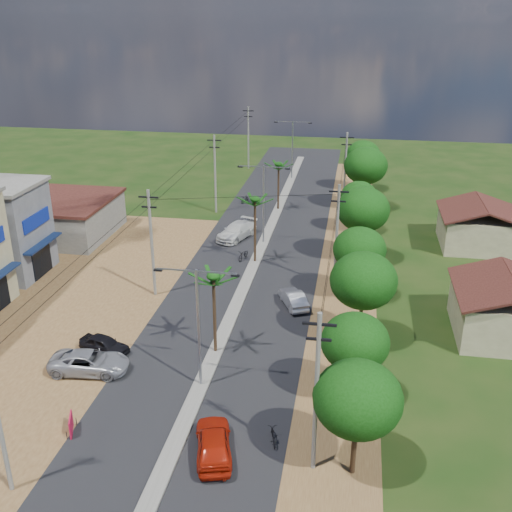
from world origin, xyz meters
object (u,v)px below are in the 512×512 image
(car_parked_silver, at_px, (89,363))
(car_parked_dark, at_px, (104,345))
(car_red_near, at_px, (214,443))
(car_white_far, at_px, (237,231))
(roadside_sign, at_px, (71,425))
(moto_rider_east, at_px, (273,437))
(car_silver_mid, at_px, (293,299))

(car_parked_silver, distance_m, car_parked_dark, 2.41)
(car_red_near, relative_size, car_white_far, 0.84)
(car_red_near, xyz_separation_m, roadside_sign, (-8.22, 0.41, -0.23))
(car_parked_dark, height_order, moto_rider_east, car_parked_dark)
(car_red_near, xyz_separation_m, car_white_far, (-5.20, 31.92, 0.01))
(car_silver_mid, height_order, car_parked_dark, car_silver_mid)
(moto_rider_east, distance_m, roadside_sign, 11.23)
(car_parked_silver, bearing_deg, car_white_far, -15.46)
(car_parked_dark, distance_m, moto_rider_east, 14.60)
(car_silver_mid, bearing_deg, car_red_near, 58.06)
(car_white_far, relative_size, moto_rider_east, 3.56)
(car_silver_mid, xyz_separation_m, car_white_far, (-7.42, 14.12, 0.14))
(car_red_near, bearing_deg, moto_rider_east, -168.38)
(car_white_far, height_order, moto_rider_east, car_white_far)
(car_white_far, distance_m, moto_rider_east, 31.50)
(moto_rider_east, height_order, roadside_sign, roadside_sign)
(car_silver_mid, height_order, roadside_sign, car_silver_mid)
(car_red_near, relative_size, car_silver_mid, 1.16)
(car_silver_mid, height_order, car_parked_silver, car_parked_silver)
(car_red_near, relative_size, car_parked_silver, 0.89)
(car_red_near, distance_m, car_silver_mid, 17.94)
(car_silver_mid, relative_size, car_parked_silver, 0.77)
(car_parked_silver, height_order, moto_rider_east, car_parked_silver)
(car_parked_silver, relative_size, roadside_sign, 4.04)
(car_parked_dark, bearing_deg, car_white_far, 4.21)
(moto_rider_east, bearing_deg, car_parked_silver, -35.33)
(car_silver_mid, relative_size, moto_rider_east, 2.58)
(car_red_near, xyz_separation_m, car_parked_silver, (-9.75, 6.27, -0.07))
(car_red_near, height_order, car_silver_mid, car_red_near)
(car_white_far, xyz_separation_m, car_parked_dark, (-4.55, -23.24, -0.17))
(car_parked_dark, height_order, roadside_sign, car_parked_dark)
(moto_rider_east, xyz_separation_m, roadside_sign, (-11.18, -1.08, 0.15))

